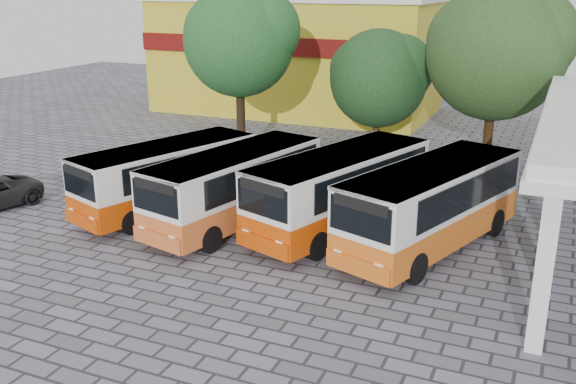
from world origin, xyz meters
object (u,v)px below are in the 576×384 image
at_px(bus_centre_right, 340,187).
at_px(bus_far_right, 432,202).
at_px(bus_far_left, 167,174).
at_px(bus_centre_left, 235,184).

xyz_separation_m(bus_centre_right, bus_far_right, (3.62, -0.41, 0.02)).
relative_size(bus_centre_right, bus_far_right, 0.99).
xyz_separation_m(bus_far_left, bus_centre_left, (3.37, -0.26, 0.05)).
height_order(bus_centre_left, bus_far_right, bus_far_right).
relative_size(bus_far_left, bus_centre_left, 0.98).
distance_m(bus_far_left, bus_centre_right, 7.44).
height_order(bus_far_left, bus_centre_left, bus_centre_left).
bearing_deg(bus_far_right, bus_far_left, -158.57).
bearing_deg(bus_far_left, bus_centre_left, 15.08).
distance_m(bus_far_left, bus_centre_left, 3.38).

